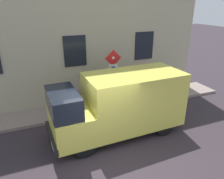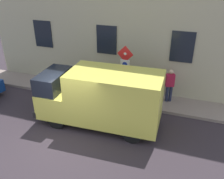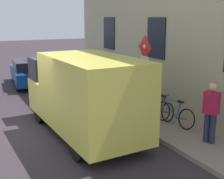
# 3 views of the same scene
# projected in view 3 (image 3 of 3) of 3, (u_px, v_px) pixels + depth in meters

# --- Properties ---
(ground_plane) EXTENTS (80.00, 80.00, 0.00)m
(ground_plane) POSITION_uv_depth(u_px,v_px,m) (34.00, 131.00, 9.85)
(ground_plane) COLOR #342B31
(sidewalk_slab) EXTENTS (1.66, 15.99, 0.14)m
(sidewalk_slab) POSITION_uv_depth(u_px,v_px,m) (136.00, 112.00, 11.57)
(sidewalk_slab) COLOR gray
(sidewalk_slab) RESTS_ON ground_plane
(sign_post_stacked) EXTENTS (0.16, 0.56, 2.81)m
(sign_post_stacked) POSITION_uv_depth(u_px,v_px,m) (145.00, 68.00, 9.60)
(sign_post_stacked) COLOR #474C47
(sign_post_stacked) RESTS_ON sidewalk_slab
(delivery_van) EXTENTS (2.19, 5.40, 2.50)m
(delivery_van) POSITION_uv_depth(u_px,v_px,m) (83.00, 93.00, 9.31)
(delivery_van) COLOR #E1D853
(delivery_van) RESTS_ON ground_plane
(parked_hatchback) EXTENTS (2.12, 4.15, 1.38)m
(parked_hatchback) POSITION_uv_depth(u_px,v_px,m) (30.00, 72.00, 16.35)
(parked_hatchback) COLOR navy
(parked_hatchback) RESTS_ON ground_plane
(bicycle_blue) EXTENTS (0.49, 1.72, 0.89)m
(bicycle_blue) POSITION_uv_depth(u_px,v_px,m) (174.00, 114.00, 9.97)
(bicycle_blue) COLOR black
(bicycle_blue) RESTS_ON sidewalk_slab
(bicycle_red) EXTENTS (0.46, 1.71, 0.89)m
(bicycle_red) POSITION_uv_depth(u_px,v_px,m) (159.00, 107.00, 10.71)
(bicycle_red) COLOR black
(bicycle_red) RESTS_ON sidewalk_slab
(bicycle_purple) EXTENTS (0.46, 1.71, 0.89)m
(bicycle_purple) POSITION_uv_depth(u_px,v_px,m) (145.00, 101.00, 11.44)
(bicycle_purple) COLOR black
(bicycle_purple) RESTS_ON sidewalk_slab
(pedestrian) EXTENTS (0.38, 0.46, 1.72)m
(pedestrian) POSITION_uv_depth(u_px,v_px,m) (211.00, 111.00, 8.40)
(pedestrian) COLOR #262B47
(pedestrian) RESTS_ON sidewalk_slab
(litter_bin) EXTENTS (0.44, 0.44, 0.90)m
(litter_bin) POSITION_uv_depth(u_px,v_px,m) (121.00, 99.00, 11.50)
(litter_bin) COLOR #2D5133
(litter_bin) RESTS_ON sidewalk_slab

